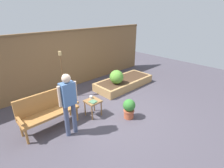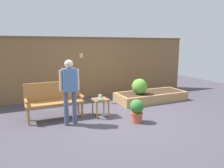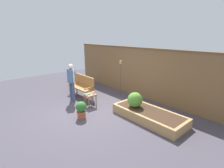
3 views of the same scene
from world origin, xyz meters
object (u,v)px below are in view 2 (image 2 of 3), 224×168
at_px(cup_on_table, 100,96).
at_px(shrub_near_bench, 139,86).
at_px(person_by_bench, 70,87).
at_px(book_on_table, 100,99).
at_px(garden_bench, 54,98).
at_px(tiki_torch, 82,69).
at_px(side_table, 100,102).
at_px(potted_boxwood, 137,110).

height_order(cup_on_table, shrub_near_bench, shrub_near_bench).
height_order(shrub_near_bench, person_by_bench, person_by_bench).
xyz_separation_m(book_on_table, shrub_near_bench, (1.70, 0.78, 0.06)).
bearing_deg(cup_on_table, shrub_near_bench, 19.75).
xyz_separation_m(cup_on_table, person_by_bench, (-0.92, -0.40, 0.41)).
bearing_deg(garden_bench, tiki_torch, 47.59).
bearing_deg(tiki_torch, garden_bench, -132.41).
bearing_deg(side_table, shrub_near_bench, 23.21).
relative_size(side_table, potted_boxwood, 0.84).
bearing_deg(cup_on_table, tiki_torch, 91.72).
xyz_separation_m(book_on_table, potted_boxwood, (0.70, -0.71, -0.18)).
relative_size(shrub_near_bench, tiki_torch, 0.32).
bearing_deg(potted_boxwood, cup_on_table, 123.42).
bearing_deg(shrub_near_bench, tiki_torch, 151.08).
distance_m(book_on_table, tiki_torch, 1.81).
xyz_separation_m(side_table, cup_on_table, (0.04, 0.13, 0.12)).
distance_m(garden_bench, cup_on_table, 1.21).
bearing_deg(person_by_bench, garden_bench, 112.01).
distance_m(cup_on_table, tiki_torch, 1.60).
height_order(side_table, potted_boxwood, potted_boxwood).
bearing_deg(person_by_bench, potted_boxwood, -18.81).
xyz_separation_m(side_table, potted_boxwood, (0.65, -0.79, -0.08)).
relative_size(cup_on_table, tiki_torch, 0.07).
height_order(side_table, shrub_near_bench, shrub_near_bench).
distance_m(cup_on_table, book_on_table, 0.22).
distance_m(garden_bench, shrub_near_bench, 2.81).
xyz_separation_m(side_table, tiki_torch, (-0.00, 1.62, 0.71)).
relative_size(side_table, cup_on_table, 4.25).
height_order(garden_bench, person_by_bench, person_by_bench).
xyz_separation_m(garden_bench, shrub_near_bench, (2.79, 0.33, 0.01)).
bearing_deg(tiki_torch, side_table, -89.87).
relative_size(book_on_table, shrub_near_bench, 0.36).
relative_size(garden_bench, shrub_near_bench, 2.83).
height_order(cup_on_table, tiki_torch, tiki_torch).
bearing_deg(book_on_table, side_table, 49.67).
bearing_deg(potted_boxwood, tiki_torch, 105.12).
bearing_deg(garden_bench, side_table, -18.35).
height_order(tiki_torch, person_by_bench, tiki_torch).
height_order(potted_boxwood, tiki_torch, tiki_torch).
relative_size(potted_boxwood, tiki_torch, 0.36).
xyz_separation_m(potted_boxwood, tiki_torch, (-0.65, 2.41, 0.80)).
distance_m(garden_bench, side_table, 1.21).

